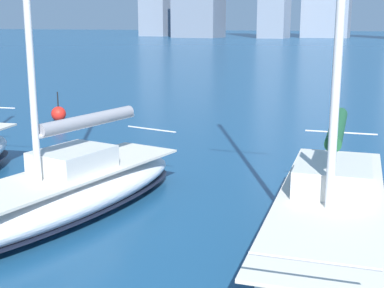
% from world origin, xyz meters
% --- Properties ---
extents(sailboat_forest, '(3.35, 9.31, 12.17)m').
position_xyz_m(sailboat_forest, '(-2.63, -7.30, 0.72)').
color(sailboat_forest, silver).
rests_on(sailboat_forest, ground).
extents(sailboat_grey, '(3.61, 8.71, 11.08)m').
position_xyz_m(sailboat_grey, '(3.71, -7.05, 0.63)').
color(sailboat_grey, white).
rests_on(sailboat_grey, ground).
extents(channel_buoy, '(0.70, 0.70, 1.40)m').
position_xyz_m(channel_buoy, '(11.68, -17.66, 0.36)').
color(channel_buoy, red).
rests_on(channel_buoy, ground).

